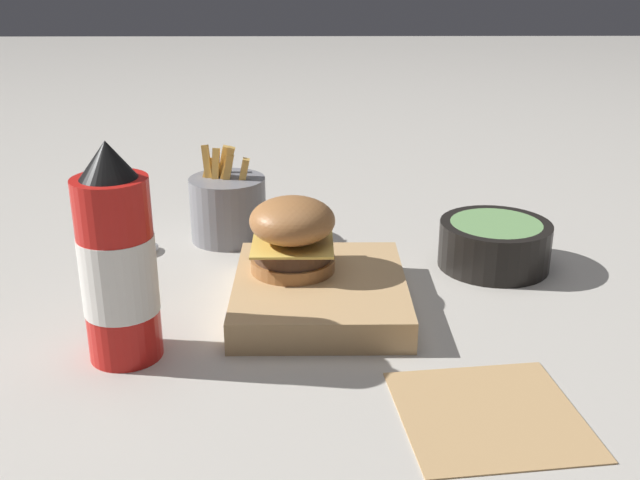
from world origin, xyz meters
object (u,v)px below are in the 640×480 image
Objects in this scene: burger at (292,234)px; serving_board at (320,293)px; spoon at (142,255)px; ketchup_bottle at (118,264)px; side_bowl at (494,243)px; fries_basket at (228,207)px.

serving_board is at bearing -130.37° from burger.
spoon is (0.15, 0.25, -0.01)m from serving_board.
burger is 0.26m from spoon.
burger is 0.58× the size of spoon.
ketchup_bottle is at bearing -164.88° from spoon.
burger is at bearing -50.84° from ketchup_bottle.
serving_board is 1.32× the size of spoon.
serving_board is 1.01× the size of ketchup_bottle.
ketchup_bottle is (-0.14, 0.18, 0.02)m from burger.
serving_board is 0.27m from side_bowl.
burger is at bearing -113.24° from spoon.
fries_basket is at bearing 26.48° from burger.
ketchup_bottle is at bearing 118.78° from serving_board.
fries_basket is at bearing 73.85° from side_bowl.
serving_board is 0.25m from ketchup_bottle.
serving_board is 0.08m from burger.
serving_board reaches higher than spoon.
ketchup_bottle reaches higher than side_bowl.
serving_board is 1.58× the size of side_bowl.
burger is at bearing 109.33° from side_bowl.
spoon is at bearing 86.79° from side_bowl.
burger reaches higher than side_bowl.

